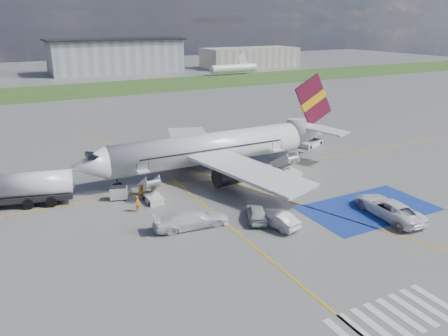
{
  "coord_description": "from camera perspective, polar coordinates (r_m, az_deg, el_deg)",
  "views": [
    {
      "loc": [
        -23.35,
        -34.3,
        18.92
      ],
      "look_at": [
        -2.08,
        5.87,
        3.5
      ],
      "focal_mm": 35.0,
      "sensor_mm": 36.0,
      "label": 1
    }
  ],
  "objects": [
    {
      "name": "crosswalk",
      "position": [
        32.98,
        21.32,
        -17.73
      ],
      "size": [
        9.0,
        4.0,
        0.01
      ],
      "color": "silver",
      "rests_on": "ground"
    },
    {
      "name": "van_white_b",
      "position": [
        42.08,
        -4.34,
        -6.4
      ],
      "size": [
        5.75,
        2.84,
        2.17
      ],
      "primitive_type": "imported",
      "rotation": [
        0.0,
        0.0,
        1.46
      ],
      "color": "silver",
      "rests_on": "ground"
    },
    {
      "name": "gpu_cart",
      "position": [
        49.84,
        -13.58,
        -3.27
      ],
      "size": [
        2.09,
        1.64,
        1.54
      ],
      "rotation": [
        0.0,
        0.0,
        -0.29
      ],
      "color": "silver",
      "rests_on": "ground"
    },
    {
      "name": "grass_strip",
      "position": [
        132.74,
        -17.73,
        9.68
      ],
      "size": [
        400.0,
        30.0,
        0.01
      ],
      "primitive_type": "cube",
      "color": "#2D4C1E",
      "rests_on": "ground"
    },
    {
      "name": "taxiway_line_cross",
      "position": [
        35.85,
        7.99,
        -13.31
      ],
      "size": [
        0.2,
        60.0,
        0.01
      ],
      "primitive_type": "cube",
      "color": "gold",
      "rests_on": "ground"
    },
    {
      "name": "terminal_centre",
      "position": [
        175.24,
        -13.92,
        13.99
      ],
      "size": [
        48.0,
        18.0,
        12.0
      ],
      "primitive_type": "cube",
      "color": "gray",
      "rests_on": "ground"
    },
    {
      "name": "airstairs_aft",
      "position": [
        56.84,
        8.57,
        -0.26
      ],
      "size": [
        1.9,
        5.2,
        3.6
      ],
      "color": "silver",
      "rests_on": "ground"
    },
    {
      "name": "car_silver_b",
      "position": [
        42.55,
        6.93,
        -6.63
      ],
      "size": [
        2.65,
        5.03,
        1.58
      ],
      "primitive_type": "imported",
      "rotation": [
        0.0,
        0.0,
        3.36
      ],
      "color": "#A7AAAE",
      "rests_on": "ground"
    },
    {
      "name": "staging_box",
      "position": [
        48.87,
        18.32,
        -5.04
      ],
      "size": [
        14.0,
        8.0,
        0.01
      ],
      "primitive_type": "cube",
      "color": "navy",
      "rests_on": "ground"
    },
    {
      "name": "taxiway_line_diag",
      "position": [
        55.2,
        -1.06,
        -1.3
      ],
      "size": [
        20.71,
        56.45,
        0.01
      ],
      "primitive_type": "cube",
      "rotation": [
        0.0,
        0.0,
        0.35
      ],
      "color": "gold",
      "rests_on": "ground"
    },
    {
      "name": "fuel_tanker",
      "position": [
        51.47,
        -24.91,
        -2.84
      ],
      "size": [
        10.95,
        5.37,
        3.62
      ],
      "rotation": [
        0.0,
        0.0,
        -0.25
      ],
      "color": "black",
      "rests_on": "ground"
    },
    {
      "name": "belt_loader",
      "position": [
        70.67,
        11.43,
        3.14
      ],
      "size": [
        4.94,
        3.18,
        1.44
      ],
      "rotation": [
        0.0,
        0.0,
        0.4
      ],
      "color": "silver",
      "rests_on": "ground"
    },
    {
      "name": "taxiway_line_main",
      "position": [
        55.2,
        -1.06,
        -1.3
      ],
      "size": [
        120.0,
        0.2,
        0.01
      ],
      "primitive_type": "cube",
      "color": "gold",
      "rests_on": "ground"
    },
    {
      "name": "airliner",
      "position": [
        56.49,
        -0.64,
        2.79
      ],
      "size": [
        36.81,
        32.95,
        11.92
      ],
      "color": "silver",
      "rests_on": "ground"
    },
    {
      "name": "airstairs_fwd",
      "position": [
        48.74,
        -9.32,
        -3.57
      ],
      "size": [
        1.9,
        5.2,
        3.6
      ],
      "color": "silver",
      "rests_on": "ground"
    },
    {
      "name": "crew_aft",
      "position": [
        53.71,
        6.71,
        -0.94
      ],
      "size": [
        0.68,
        1.18,
        1.9
      ],
      "primitive_type": "imported",
      "rotation": [
        0.0,
        0.0,
        1.78
      ],
      "color": "orange",
      "rests_on": "ground"
    },
    {
      "name": "crew_nose",
      "position": [
        49.28,
        -10.65,
        -3.12
      ],
      "size": [
        0.91,
        1.01,
        1.69
      ],
      "primitive_type": "imported",
      "rotation": [
        0.0,
        0.0,
        -1.16
      ],
      "color": "orange",
      "rests_on": "ground"
    },
    {
      "name": "van_white_a",
      "position": [
        47.28,
        20.74,
        -4.57
      ],
      "size": [
        3.61,
        6.64,
        2.38
      ],
      "primitive_type": "imported",
      "rotation": [
        0.0,
        0.0,
        3.03
      ],
      "color": "white",
      "rests_on": "ground"
    },
    {
      "name": "ground",
      "position": [
        45.6,
        5.81,
        -5.88
      ],
      "size": [
        400.0,
        400.0,
        0.0
      ],
      "primitive_type": "plane",
      "color": "#60605E",
      "rests_on": "ground"
    },
    {
      "name": "crew_fwd",
      "position": [
        46.32,
        -11.21,
        -4.6
      ],
      "size": [
        0.71,
        0.74,
        1.7
      ],
      "primitive_type": "imported",
      "rotation": [
        0.0,
        0.0,
        0.89
      ],
      "color": "orange",
      "rests_on": "ground"
    },
    {
      "name": "terminal_east",
      "position": [
        190.36,
        3.41,
        14.22
      ],
      "size": [
        40.0,
        16.0,
        8.0
      ],
      "primitive_type": "cube",
      "color": "gray",
      "rests_on": "ground"
    },
    {
      "name": "car_silver_a",
      "position": [
        43.68,
        4.25,
        -5.86
      ],
      "size": [
        3.49,
        4.92,
        1.55
      ],
      "primitive_type": "imported",
      "rotation": [
        0.0,
        0.0,
        2.74
      ],
      "color": "silver",
      "rests_on": "ground"
    }
  ]
}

